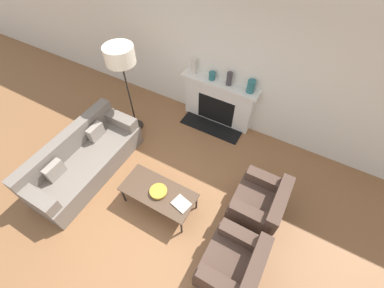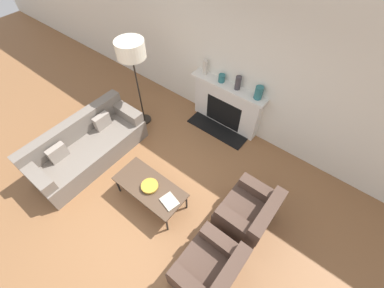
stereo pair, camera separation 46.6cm
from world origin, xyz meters
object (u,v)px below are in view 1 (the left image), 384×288
object	(u,v)px
fireplace	(218,103)
mantel_vase_right	(251,86)
floor_lamp	(120,58)
bowl	(158,191)
mantel_vase_center_right	(229,79)
couch	(84,160)
mantel_vase_left	(194,67)
armchair_near	(233,265)
coffee_table	(158,193)
mantel_vase_center_left	(212,76)
armchair_far	(259,205)
book	(181,204)

from	to	relation	value
fireplace	mantel_vase_right	world-z (taller)	mantel_vase_right
floor_lamp	bowl	bearing A→B (deg)	-40.85
fireplace	mantel_vase_center_right	distance (m)	0.68
couch	mantel_vase_left	xyz separation A→B (m)	(0.94, 2.38, 0.86)
couch	mantel_vase_left	size ratio (longest dim) A/B	7.23
fireplace	armchair_near	distance (m)	3.10
coffee_table	mantel_vase_center_left	size ratio (longest dim) A/B	8.03
fireplace	mantel_vase_right	distance (m)	0.88
armchair_near	armchair_far	bearing A→B (deg)	180.00
bowl	book	world-z (taller)	bowl
armchair_far	mantel_vase_center_left	size ratio (longest dim) A/B	5.65
floor_lamp	mantel_vase_right	size ratio (longest dim) A/B	7.64
floor_lamp	mantel_vase_center_left	bearing A→B (deg)	39.29
fireplace	mantel_vase_left	distance (m)	0.88
bowl	armchair_far	bearing A→B (deg)	23.62
armchair_far	book	distance (m)	1.23
couch	mantel_vase_right	size ratio (longest dim) A/B	8.82
mantel_vase_left	mantel_vase_right	world-z (taller)	mantel_vase_left
couch	bowl	size ratio (longest dim) A/B	7.74
bowl	floor_lamp	xyz separation A→B (m)	(-1.50, 1.30, 1.17)
book	mantel_vase_left	world-z (taller)	mantel_vase_left
mantel_vase_center_left	mantel_vase_center_right	bearing A→B (deg)	0.00
mantel_vase_center_left	mantel_vase_center_right	size ratio (longest dim) A/B	0.57
fireplace	armchair_far	size ratio (longest dim) A/B	1.86
coffee_table	floor_lamp	xyz separation A→B (m)	(-1.48, 1.29, 1.24)
book	floor_lamp	xyz separation A→B (m)	(-1.92, 1.29, 1.20)
mantel_vase_left	mantel_vase_center_left	bearing A→B (deg)	0.00
mantel_vase_center_left	couch	bearing A→B (deg)	-119.44
fireplace	couch	size ratio (longest dim) A/B	0.74
coffee_table	mantel_vase_center_right	bearing A→B (deg)	87.02
mantel_vase_right	armchair_far	bearing A→B (deg)	-61.08
fireplace	bowl	size ratio (longest dim) A/B	5.70
fireplace	mantel_vase_center_right	xyz separation A→B (m)	(0.17, 0.02, 0.65)
book	mantel_vase_center_right	world-z (taller)	mantel_vase_center_right
mantel_vase_center_right	mantel_vase_right	bearing A→B (deg)	0.00
mantel_vase_left	mantel_vase_right	size ratio (longest dim) A/B	1.22
mantel_vase_center_right	bowl	bearing A→B (deg)	-92.58
mantel_vase_left	mantel_vase_right	xyz separation A→B (m)	(1.18, 0.00, -0.03)
bowl	mantel_vase_right	distance (m)	2.47
bowl	mantel_vase_center_left	world-z (taller)	mantel_vase_center_left
fireplace	mantel_vase_center_right	bearing A→B (deg)	5.10
mantel_vase_left	armchair_near	bearing A→B (deg)	-52.06
book	mantel_vase_left	size ratio (longest dim) A/B	1.03
couch	mantel_vase_center_right	world-z (taller)	mantel_vase_center_right
coffee_table	mantel_vase_center_right	world-z (taller)	mantel_vase_center_right
coffee_table	mantel_vase_center_left	distance (m)	2.42
coffee_table	mantel_vase_left	world-z (taller)	mantel_vase_left
fireplace	floor_lamp	distance (m)	2.09
mantel_vase_left	mantel_vase_center_right	world-z (taller)	mantel_vase_left
armchair_far	mantel_vase_left	size ratio (longest dim) A/B	2.87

